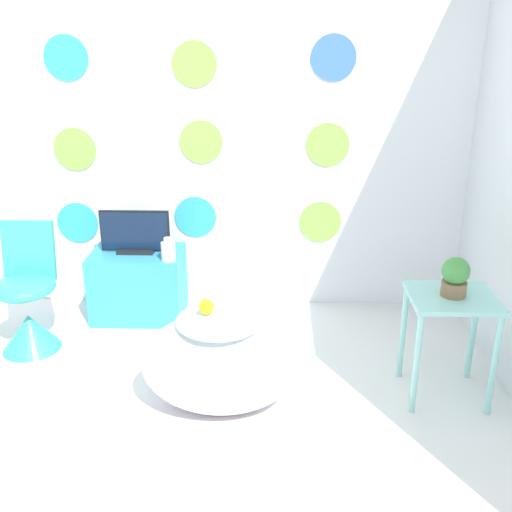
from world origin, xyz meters
TOP-DOWN VIEW (x-y plane):
  - wall_back_dotted at (-0.00, 2.13)m, footprint 4.56×0.05m
  - rug at (0.30, 0.77)m, footprint 0.92×0.69m
  - bathtub at (0.24, 0.82)m, footprint 0.80×0.52m
  - rubber_duck at (0.17, 0.85)m, footprint 0.08×0.08m
  - chair at (-0.98, 1.40)m, footprint 0.37×0.37m
  - tv_cabinet at (-0.41, 1.87)m, footprint 0.60×0.42m
  - tv at (-0.41, 1.87)m, footprint 0.46×0.12m
  - vase at (-0.17, 1.73)m, footprint 0.09×0.09m
  - side_table at (1.41, 0.98)m, footprint 0.43×0.39m
  - potted_plant_left at (1.41, 0.98)m, footprint 0.14×0.14m

SIDE VIEW (x-z plane):
  - rug at x=0.30m, z-range 0.00..0.01m
  - tv_cabinet at x=-0.41m, z-range 0.00..0.46m
  - chair at x=-0.98m, z-range -0.13..0.65m
  - bathtub at x=0.24m, z-range 0.00..0.52m
  - side_table at x=1.41m, z-range 0.17..0.76m
  - vase at x=-0.17m, z-range 0.45..0.60m
  - rubber_duck at x=0.17m, z-range 0.52..0.61m
  - tv at x=-0.41m, z-range 0.44..0.73m
  - potted_plant_left at x=1.41m, z-range 0.58..0.79m
  - wall_back_dotted at x=0.00m, z-range 0.00..2.60m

